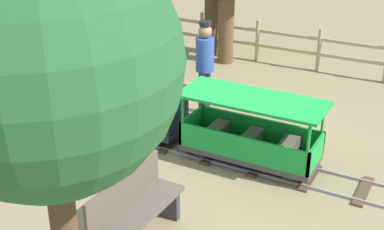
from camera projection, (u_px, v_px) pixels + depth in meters
ground_plane at (219, 155)px, 7.80m from camera, size 60.00×60.00×0.00m
track at (193, 148)px, 7.98m from camera, size 0.74×5.70×0.04m
locomotive at (144, 108)px, 8.15m from camera, size 0.70×1.44×1.01m
passenger_car at (251, 136)px, 7.42m from camera, size 0.80×2.00×0.97m
conductor_person at (205, 61)px, 8.67m from camera, size 0.30×0.30×1.62m
park_bench at (135, 210)px, 5.84m from camera, size 1.31×0.43×0.82m
oak_tree_near at (44, 64)px, 3.59m from camera, size 1.92×1.92×3.61m
fence_section at (287, 44)px, 11.11m from camera, size 0.08×6.78×0.90m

